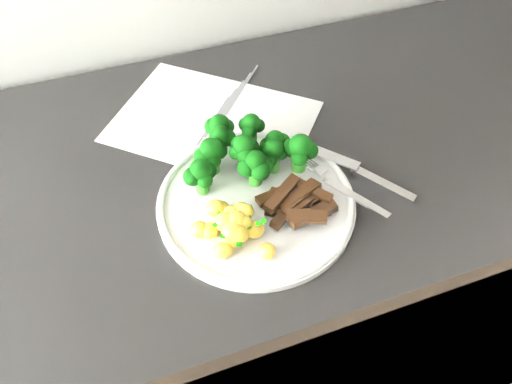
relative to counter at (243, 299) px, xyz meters
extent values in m
cube|color=black|center=(0.00, 0.01, 0.00)|extent=(2.41, 0.60, 0.90)
cube|color=silver|center=(-0.01, 0.10, 0.45)|extent=(0.39, 0.38, 0.00)
cube|color=slate|center=(0.06, 0.16, 0.46)|extent=(0.10, 0.12, 0.00)
cube|color=slate|center=(0.05, 0.15, 0.46)|extent=(0.10, 0.11, 0.00)
cube|color=slate|center=(0.03, 0.13, 0.46)|extent=(0.09, 0.11, 0.00)
cube|color=slate|center=(0.01, 0.12, 0.46)|extent=(0.09, 0.10, 0.00)
cube|color=slate|center=(-0.01, 0.10, 0.46)|extent=(0.09, 0.10, 0.00)
cylinder|color=white|center=(0.00, -0.09, 0.46)|extent=(0.29, 0.29, 0.01)
torus|color=white|center=(0.00, -0.09, 0.46)|extent=(0.28, 0.28, 0.01)
cylinder|color=#246B19|center=(0.00, -0.04, 0.49)|extent=(0.02, 0.02, 0.03)
sphere|color=black|center=(0.01, -0.03, 0.51)|extent=(0.02, 0.02, 0.02)
sphere|color=black|center=(0.00, -0.02, 0.51)|extent=(0.03, 0.03, 0.03)
sphere|color=black|center=(-0.01, -0.03, 0.51)|extent=(0.02, 0.02, 0.02)
sphere|color=black|center=(0.00, -0.05, 0.51)|extent=(0.03, 0.03, 0.03)
sphere|color=black|center=(0.00, -0.04, 0.52)|extent=(0.03, 0.03, 0.03)
cylinder|color=#246B19|center=(0.05, -0.03, 0.48)|extent=(0.02, 0.02, 0.03)
sphere|color=black|center=(0.06, -0.03, 0.50)|extent=(0.03, 0.03, 0.03)
sphere|color=black|center=(0.05, -0.02, 0.50)|extent=(0.02, 0.02, 0.02)
sphere|color=black|center=(0.04, -0.02, 0.50)|extent=(0.02, 0.02, 0.02)
sphere|color=black|center=(0.05, -0.04, 0.50)|extent=(0.02, 0.02, 0.02)
sphere|color=black|center=(0.05, -0.03, 0.51)|extent=(0.03, 0.03, 0.03)
cylinder|color=#246B19|center=(-0.04, -0.02, 0.48)|extent=(0.02, 0.02, 0.03)
sphere|color=black|center=(-0.03, -0.02, 0.50)|extent=(0.02, 0.02, 0.02)
sphere|color=black|center=(-0.04, 0.00, 0.50)|extent=(0.02, 0.02, 0.02)
sphere|color=black|center=(-0.06, -0.02, 0.50)|extent=(0.03, 0.03, 0.03)
sphere|color=black|center=(-0.05, -0.03, 0.50)|extent=(0.02, 0.02, 0.02)
sphere|color=black|center=(-0.04, -0.02, 0.51)|extent=(0.03, 0.03, 0.03)
cylinder|color=#246B19|center=(0.03, 0.01, 0.49)|extent=(0.02, 0.02, 0.02)
sphere|color=black|center=(0.04, 0.01, 0.50)|extent=(0.02, 0.02, 0.02)
sphere|color=black|center=(0.02, 0.02, 0.50)|extent=(0.02, 0.02, 0.02)
sphere|color=black|center=(0.02, 0.00, 0.50)|extent=(0.02, 0.02, 0.02)
sphere|color=black|center=(0.03, 0.01, 0.51)|extent=(0.03, 0.03, 0.03)
cylinder|color=#246B19|center=(-0.02, 0.00, 0.49)|extent=(0.02, 0.02, 0.02)
sphere|color=black|center=(-0.01, 0.00, 0.50)|extent=(0.02, 0.02, 0.02)
sphere|color=black|center=(-0.03, 0.01, 0.50)|extent=(0.02, 0.02, 0.02)
sphere|color=black|center=(-0.03, 0.00, 0.50)|extent=(0.02, 0.02, 0.02)
sphere|color=black|center=(-0.02, 0.00, 0.51)|extent=(0.03, 0.03, 0.03)
cylinder|color=#246B19|center=(0.08, -0.06, 0.48)|extent=(0.02, 0.02, 0.03)
sphere|color=black|center=(0.09, -0.06, 0.50)|extent=(0.03, 0.03, 0.03)
sphere|color=black|center=(0.07, -0.05, 0.50)|extent=(0.03, 0.03, 0.03)
sphere|color=black|center=(0.07, -0.07, 0.50)|extent=(0.02, 0.02, 0.02)
sphere|color=black|center=(0.08, -0.06, 0.51)|extent=(0.03, 0.03, 0.03)
cylinder|color=#246B19|center=(-0.07, -0.05, 0.48)|extent=(0.02, 0.02, 0.03)
sphere|color=black|center=(-0.06, -0.05, 0.50)|extent=(0.02, 0.02, 0.02)
sphere|color=black|center=(-0.07, -0.04, 0.50)|extent=(0.03, 0.03, 0.03)
sphere|color=black|center=(-0.08, -0.05, 0.50)|extent=(0.03, 0.03, 0.03)
sphere|color=black|center=(-0.07, -0.06, 0.50)|extent=(0.02, 0.02, 0.02)
sphere|color=black|center=(-0.07, -0.05, 0.51)|extent=(0.03, 0.03, 0.03)
cylinder|color=#246B19|center=(0.01, -0.06, 0.48)|extent=(0.02, 0.02, 0.03)
sphere|color=black|center=(0.02, -0.06, 0.50)|extent=(0.03, 0.03, 0.03)
sphere|color=black|center=(0.01, -0.05, 0.50)|extent=(0.02, 0.02, 0.02)
sphere|color=black|center=(0.00, -0.06, 0.50)|extent=(0.03, 0.03, 0.03)
sphere|color=black|center=(0.01, -0.07, 0.50)|extent=(0.03, 0.03, 0.03)
sphere|color=black|center=(0.01, -0.06, 0.51)|extent=(0.03, 0.03, 0.03)
cylinder|color=#246B19|center=(0.04, -0.05, 0.48)|extent=(0.02, 0.02, 0.03)
sphere|color=black|center=(0.05, -0.05, 0.50)|extent=(0.02, 0.02, 0.02)
sphere|color=black|center=(0.04, -0.03, 0.50)|extent=(0.03, 0.03, 0.03)
sphere|color=black|center=(0.03, -0.05, 0.50)|extent=(0.02, 0.02, 0.02)
sphere|color=black|center=(0.04, -0.05, 0.51)|extent=(0.03, 0.03, 0.03)
cylinder|color=#246B19|center=(-0.02, 0.03, 0.48)|extent=(0.02, 0.02, 0.03)
sphere|color=black|center=(0.00, 0.03, 0.50)|extent=(0.02, 0.02, 0.02)
sphere|color=black|center=(-0.02, 0.04, 0.50)|extent=(0.03, 0.03, 0.03)
sphere|color=black|center=(-0.02, 0.02, 0.50)|extent=(0.02, 0.02, 0.02)
sphere|color=black|center=(-0.02, 0.03, 0.51)|extent=(0.03, 0.03, 0.03)
ellipsoid|color=#E5B851|center=(-0.02, -0.15, 0.47)|extent=(0.03, 0.02, 0.02)
ellipsoid|color=#E5B851|center=(-0.09, -0.12, 0.47)|extent=(0.02, 0.02, 0.02)
ellipsoid|color=#E5B851|center=(-0.06, -0.15, 0.48)|extent=(0.03, 0.02, 0.03)
ellipsoid|color=#E5B851|center=(-0.07, -0.17, 0.47)|extent=(0.03, 0.02, 0.02)
ellipsoid|color=#E5B851|center=(-0.06, -0.15, 0.47)|extent=(0.02, 0.02, 0.02)
ellipsoid|color=#E5B851|center=(-0.04, -0.15, 0.47)|extent=(0.02, 0.02, 0.02)
ellipsoid|color=#E5B851|center=(-0.05, -0.12, 0.47)|extent=(0.02, 0.02, 0.02)
ellipsoid|color=#E5B851|center=(-0.08, -0.13, 0.47)|extent=(0.02, 0.02, 0.02)
ellipsoid|color=#E5B851|center=(-0.04, -0.13, 0.47)|extent=(0.03, 0.03, 0.02)
ellipsoid|color=#E5B851|center=(-0.06, -0.12, 0.47)|extent=(0.02, 0.02, 0.02)
ellipsoid|color=#E5B851|center=(-0.06, -0.13, 0.49)|extent=(0.03, 0.03, 0.03)
ellipsoid|color=#E5B851|center=(-0.04, -0.11, 0.47)|extent=(0.02, 0.02, 0.02)
ellipsoid|color=#E5B851|center=(-0.06, -0.15, 0.49)|extent=(0.03, 0.03, 0.03)
ellipsoid|color=#E5B851|center=(-0.06, -0.10, 0.47)|extent=(0.03, 0.02, 0.02)
ellipsoid|color=#E5B851|center=(-0.05, -0.14, 0.49)|extent=(0.03, 0.03, 0.03)
ellipsoid|color=#E5B851|center=(-0.03, -0.13, 0.49)|extent=(0.02, 0.02, 0.02)
ellipsoid|color=#E5B851|center=(-0.04, -0.14, 0.49)|extent=(0.02, 0.02, 0.02)
ellipsoid|color=#E5B851|center=(-0.05, -0.16, 0.49)|extent=(0.03, 0.02, 0.02)
ellipsoid|color=#E5B851|center=(-0.05, -0.10, 0.47)|extent=(0.02, 0.02, 0.02)
ellipsoid|color=#E5B851|center=(-0.04, -0.15, 0.49)|extent=(0.02, 0.02, 0.02)
ellipsoid|color=#E5B851|center=(-0.03, -0.11, 0.47)|extent=(0.02, 0.02, 0.02)
ellipsoid|color=#E5B851|center=(-0.02, -0.19, 0.47)|extent=(0.02, 0.02, 0.02)
ellipsoid|color=#E5B851|center=(-0.05, -0.15, 0.49)|extent=(0.02, 0.02, 0.02)
ellipsoid|color=#E5B851|center=(-0.05, -0.14, 0.49)|extent=(0.03, 0.03, 0.03)
cube|color=#0B6004|center=(-0.07, -0.16, 0.49)|extent=(0.01, 0.01, 0.00)
cube|color=#0B6004|center=(-0.05, -0.18, 0.49)|extent=(0.01, 0.01, 0.00)
cube|color=#0B6004|center=(-0.04, -0.15, 0.49)|extent=(0.01, 0.01, 0.00)
cube|color=#0B6004|center=(-0.05, -0.14, 0.49)|extent=(0.01, 0.01, 0.00)
cube|color=#0B6004|center=(-0.03, -0.15, 0.49)|extent=(0.01, 0.01, 0.00)
cube|color=#0B6004|center=(-0.02, -0.13, 0.50)|extent=(0.01, 0.01, 0.00)
cube|color=#0B6004|center=(-0.01, -0.16, 0.50)|extent=(0.01, 0.01, 0.00)
cube|color=#0B6004|center=(-0.07, -0.14, 0.50)|extent=(0.01, 0.01, 0.00)
cube|color=#0B6004|center=(-0.05, -0.14, 0.50)|extent=(0.01, 0.01, 0.00)
cube|color=#0B6004|center=(-0.06, -0.15, 0.50)|extent=(0.01, 0.01, 0.00)
cube|color=#0B6004|center=(-0.06, -0.12, 0.50)|extent=(0.01, 0.01, 0.00)
cube|color=#0B6004|center=(-0.03, -0.14, 0.49)|extent=(0.01, 0.01, 0.00)
cube|color=#0B6004|center=(-0.02, -0.16, 0.50)|extent=(0.01, 0.01, 0.00)
cube|color=#0B6004|center=(-0.04, -0.15, 0.49)|extent=(0.01, 0.01, 0.00)
cube|color=black|center=(0.04, -0.11, 0.47)|extent=(0.06, 0.06, 0.01)
cube|color=black|center=(0.07, -0.15, 0.47)|extent=(0.06, 0.02, 0.02)
cube|color=black|center=(0.02, -0.10, 0.47)|extent=(0.06, 0.03, 0.01)
cube|color=black|center=(0.06, -0.12, 0.47)|extent=(0.07, 0.03, 0.02)
cube|color=black|center=(0.03, -0.13, 0.47)|extent=(0.06, 0.05, 0.01)
cube|color=black|center=(0.06, -0.13, 0.47)|extent=(0.07, 0.03, 0.02)
cube|color=black|center=(0.03, -0.13, 0.47)|extent=(0.06, 0.05, 0.02)
cube|color=black|center=(0.03, -0.11, 0.48)|extent=(0.07, 0.06, 0.01)
cube|color=black|center=(0.05, -0.16, 0.48)|extent=(0.06, 0.04, 0.01)
cube|color=black|center=(0.05, -0.12, 0.48)|extent=(0.06, 0.04, 0.02)
cube|color=black|center=(0.05, -0.16, 0.48)|extent=(0.06, 0.02, 0.01)
cube|color=black|center=(0.05, -0.12, 0.48)|extent=(0.07, 0.04, 0.01)
cube|color=black|center=(0.07, -0.11, 0.48)|extent=(0.05, 0.06, 0.01)
cube|color=black|center=(0.05, -0.13, 0.48)|extent=(0.06, 0.04, 0.01)
cube|color=silver|center=(0.13, -0.14, 0.47)|extent=(0.06, 0.11, 0.02)
cube|color=silver|center=(0.10, -0.08, 0.47)|extent=(0.03, 0.03, 0.01)
cylinder|color=silver|center=(0.10, -0.05, 0.47)|extent=(0.02, 0.04, 0.00)
cylinder|color=silver|center=(0.09, -0.05, 0.47)|extent=(0.02, 0.04, 0.00)
cylinder|color=silver|center=(0.09, -0.06, 0.47)|extent=(0.02, 0.04, 0.00)
cylinder|color=silver|center=(0.09, -0.06, 0.47)|extent=(0.02, 0.04, 0.00)
cube|color=silver|center=(0.12, -0.04, 0.47)|extent=(0.09, 0.11, 0.01)
cube|color=silver|center=(0.19, -0.12, 0.46)|extent=(0.07, 0.09, 0.02)
camera|label=1|loc=(-0.15, -0.52, 1.02)|focal=34.92mm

